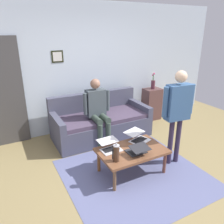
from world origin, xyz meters
TOP-DOWN VIEW (x-y plane):
  - ground_plane at (0.00, 0.00)m, footprint 7.68×7.68m
  - area_rug at (0.02, -0.06)m, footprint 2.10×1.98m
  - back_wall at (0.00, -2.20)m, footprint 7.04×0.11m
  - interior_door at (1.66, -2.11)m, footprint 0.82×0.09m
  - couch at (-0.10, -1.56)m, footprint 1.97×0.91m
  - coffee_table at (0.02, -0.16)m, footprint 1.04×0.66m
  - laptop_left at (0.31, -0.33)m, footprint 0.32×0.35m
  - laptop_center at (-0.00, -0.04)m, footprint 0.29×0.32m
  - laptop_right at (-0.24, -0.38)m, footprint 0.42×0.44m
  - french_press at (0.38, -0.00)m, footprint 0.11×0.09m
  - side_shelf at (-1.65, -1.84)m, footprint 0.42×0.32m
  - flower_vase at (-1.65, -1.84)m, footprint 0.10×0.10m
  - person_standing at (-0.76, -0.07)m, footprint 0.57×0.22m
  - person_seated at (0.06, -1.34)m, footprint 0.55×0.51m

SIDE VIEW (x-z plane):
  - ground_plane at x=0.00m, z-range 0.00..0.00m
  - area_rug at x=0.02m, z-range 0.00..0.01m
  - couch at x=-0.10m, z-range -0.14..0.74m
  - coffee_table at x=0.02m, z-range 0.16..0.56m
  - side_shelf at x=-1.65m, z-range 0.00..0.78m
  - laptop_left at x=0.31m, z-range 0.39..0.51m
  - laptop_center at x=0.00m, z-range 0.38..0.52m
  - laptop_right at x=-0.24m, z-range 0.38..0.52m
  - french_press at x=0.38m, z-range 0.39..0.67m
  - person_seated at x=0.06m, z-range 0.09..1.37m
  - flower_vase at x=-1.65m, z-range 0.72..1.12m
  - person_standing at x=-0.76m, z-range 0.22..1.80m
  - interior_door at x=1.66m, z-range 0.00..2.05m
  - back_wall at x=0.00m, z-range 0.00..2.70m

